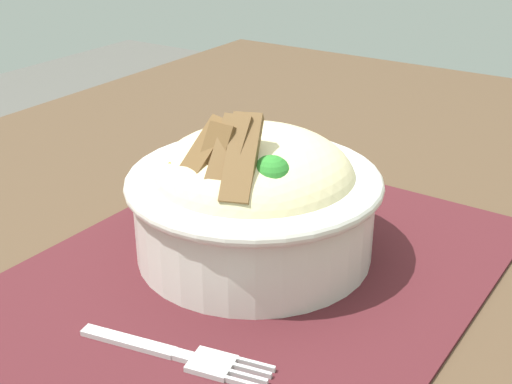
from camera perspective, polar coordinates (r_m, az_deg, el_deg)
name	(u,v)px	position (r m, az deg, el deg)	size (l,w,h in m)	color
table	(262,325)	(0.56, 0.51, -11.17)	(1.26, 0.90, 0.74)	#4C3826
placemat	(245,280)	(0.49, -0.93, -7.43)	(0.42, 0.30, 0.00)	#47191E
bowl	(256,195)	(0.51, -0.02, -0.25)	(0.21, 0.21, 0.12)	silver
fork	(182,356)	(0.42, -6.29, -13.58)	(0.04, 0.13, 0.00)	beige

